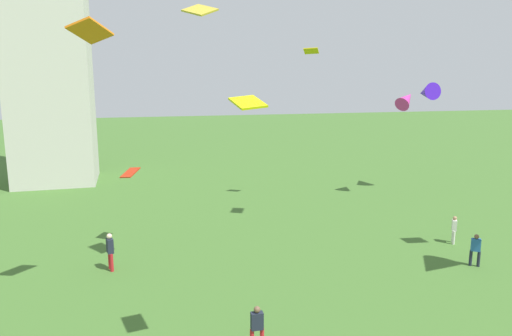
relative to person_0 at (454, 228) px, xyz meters
The scene contains 11 objects.
person_0 is the anchor object (origin of this frame).
person_2 18.31m from the person_0, behind, with size 0.37×0.55×1.82m.
person_3 15.09m from the person_0, 152.13° to the right, with size 0.49×0.25×1.57m.
person_4 3.24m from the person_0, 111.28° to the right, with size 0.49×0.44×1.62m.
kite_flying_0 15.14m from the person_0, 113.59° to the left, with size 1.20×1.07×0.42m.
kite_flying_1 17.73m from the person_0, 149.75° to the right, with size 0.90×1.17×0.38m.
kite_flying_2 14.95m from the person_0, 62.76° to the left, with size 1.57×2.20×1.59m.
kite_flying_4 18.07m from the person_0, 164.79° to the left, with size 1.14×1.23×0.49m.
kite_flying_6 12.64m from the person_0, 72.29° to the left, with size 2.23×1.96×1.74m.
kite_flying_7 17.83m from the person_0, behind, with size 1.44×1.50×0.70m.
kite_flying_9 20.90m from the person_0, behind, with size 1.62×1.64×0.83m.
Camera 1 is at (-7.75, -0.43, 8.89)m, focal length 32.35 mm.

